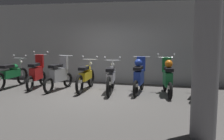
{
  "coord_description": "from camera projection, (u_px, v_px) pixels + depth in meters",
  "views": [
    {
      "loc": [
        2.68,
        -7.9,
        1.99
      ],
      "look_at": [
        0.49,
        0.71,
        0.75
      ],
      "focal_mm": 43.76,
      "sensor_mm": 36.0,
      "label": 1
    }
  ],
  "objects": [
    {
      "name": "motorbike_slot_4",
      "position": [
        111.0,
        78.0,
        9.01
      ],
      "size": [
        0.58,
        1.94,
        1.15
      ],
      "color": "black",
      "rests_on": "ground"
    },
    {
      "name": "motorbike_slot_2",
      "position": [
        59.0,
        75.0,
        9.39
      ],
      "size": [
        0.56,
        1.67,
        1.18
      ],
      "color": "black",
      "rests_on": "ground"
    },
    {
      "name": "support_pillar",
      "position": [
        206.0,
        56.0,
        4.98
      ],
      "size": [
        0.48,
        0.48,
        3.12
      ],
      "primitive_type": "cylinder",
      "color": "gray",
      "rests_on": "ground"
    },
    {
      "name": "back_wall",
      "position": [
        112.0,
        43.0,
        10.77
      ],
      "size": [
        16.0,
        0.3,
        3.12
      ],
      "primitive_type": "cube",
      "color": "#9EA0A3",
      "rests_on": "ground"
    },
    {
      "name": "motorbike_slot_5",
      "position": [
        139.0,
        76.0,
        8.88
      ],
      "size": [
        0.56,
        1.68,
        1.18
      ],
      "color": "black",
      "rests_on": "ground"
    },
    {
      "name": "motorbike_slot_0",
      "position": [
        12.0,
        74.0,
        9.8
      ],
      "size": [
        0.59,
        1.95,
        1.15
      ],
      "color": "black",
      "rests_on": "ground"
    },
    {
      "name": "ground_plane",
      "position": [
        91.0,
        96.0,
        8.51
      ],
      "size": [
        80.0,
        80.0,
        0.0
      ],
      "primitive_type": "plane",
      "color": "#565451"
    },
    {
      "name": "motorbike_slot_6",
      "position": [
        168.0,
        77.0,
        8.61
      ],
      "size": [
        0.58,
        1.67,
        1.29
      ],
      "color": "black",
      "rests_on": "ground"
    },
    {
      "name": "motorbike_slot_7",
      "position": [
        198.0,
        81.0,
        8.42
      ],
      "size": [
        0.62,
        1.93,
        1.15
      ],
      "color": "black",
      "rests_on": "ground"
    },
    {
      "name": "motorbike_slot_1",
      "position": [
        37.0,
        73.0,
        9.73
      ],
      "size": [
        0.59,
        1.68,
        1.29
      ],
      "color": "black",
      "rests_on": "ground"
    },
    {
      "name": "motorbike_slot_3",
      "position": [
        86.0,
        76.0,
        9.33
      ],
      "size": [
        0.59,
        1.95,
        1.15
      ],
      "color": "black",
      "rests_on": "ground"
    }
  ]
}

